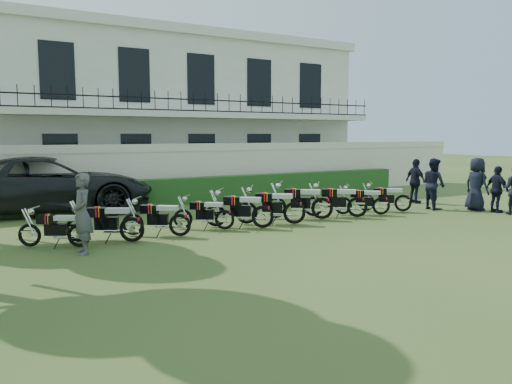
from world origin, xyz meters
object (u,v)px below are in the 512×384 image
(motorcycle_8, at_px, (381,202))
(officer_5, at_px, (416,181))
(officer_4, at_px, (434,184))
(motorcycle_1, at_px, (132,223))
(motorcycle_7, at_px, (357,202))
(motorcycle_9, at_px, (403,199))
(officer_3, at_px, (476,184))
(suv, at_px, (48,185))
(motorcycle_0, at_px, (79,230))
(motorcycle_5, at_px, (294,207))
(motorcycle_4, at_px, (263,211))
(inspector, at_px, (82,214))
(motorcycle_2, at_px, (180,219))
(motorcycle_3, at_px, (225,215))
(motorcycle_6, at_px, (322,203))
(officer_2, at_px, (497,189))

(motorcycle_8, bearing_deg, officer_5, -31.39)
(officer_4, height_order, officer_5, officer_4)
(motorcycle_8, height_order, officer_4, officer_4)
(motorcycle_1, relative_size, motorcycle_7, 1.04)
(motorcycle_9, bearing_deg, officer_3, -75.13)
(motorcycle_9, xyz_separation_m, officer_4, (1.43, -0.06, 0.46))
(motorcycle_9, xyz_separation_m, suv, (-10.56, 6.04, 0.50))
(motorcycle_9, distance_m, officer_3, 2.76)
(officer_5, bearing_deg, motorcycle_1, 103.47)
(motorcycle_0, height_order, motorcycle_5, motorcycle_5)
(officer_4, bearing_deg, motorcycle_4, 103.70)
(inspector, bearing_deg, motorcycle_2, 101.72)
(motorcycle_4, height_order, motorcycle_8, motorcycle_4)
(motorcycle_2, xyz_separation_m, motorcycle_3, (1.43, 0.25, -0.03))
(motorcycle_8, relative_size, inspector, 0.86)
(motorcycle_3, xyz_separation_m, motorcycle_7, (4.61, -0.29, 0.08))
(motorcycle_8, distance_m, suv, 11.26)
(motorcycle_6, relative_size, motorcycle_9, 1.15)
(motorcycle_0, bearing_deg, motorcycle_8, -58.02)
(motorcycle_7, xyz_separation_m, officer_2, (4.89, -1.55, 0.28))
(motorcycle_2, height_order, motorcycle_3, motorcycle_2)
(motorcycle_0, height_order, motorcycle_9, motorcycle_9)
(officer_5, bearing_deg, motorcycle_6, 108.65)
(motorcycle_9, xyz_separation_m, officer_5, (2.12, 1.39, 0.40))
(motorcycle_8, xyz_separation_m, inspector, (-9.63, -0.58, 0.45))
(suv, bearing_deg, motorcycle_6, -121.25)
(motorcycle_4, distance_m, motorcycle_6, 2.40)
(motorcycle_4, distance_m, officer_4, 7.21)
(suv, distance_m, officer_5, 13.51)
(motorcycle_3, height_order, officer_5, officer_5)
(motorcycle_7, height_order, motorcycle_8, motorcycle_7)
(motorcycle_2, relative_size, motorcycle_3, 1.07)
(motorcycle_6, distance_m, motorcycle_7, 1.23)
(motorcycle_6, bearing_deg, officer_5, -39.69)
(motorcycle_1, bearing_deg, motorcycle_6, -56.95)
(motorcycle_1, relative_size, officer_4, 0.95)
(motorcycle_7, xyz_separation_m, inspector, (-8.59, -0.58, 0.39))
(motorcycle_9, bearing_deg, suv, 96.38)
(officer_3, bearing_deg, motorcycle_1, 90.74)
(motorcycle_3, bearing_deg, inspector, 139.34)
(motorcycle_5, distance_m, motorcycle_9, 4.63)
(motorcycle_3, xyz_separation_m, officer_2, (9.49, -1.84, 0.36))
(motorcycle_3, distance_m, motorcycle_9, 6.79)
(motorcycle_0, height_order, officer_3, officer_3)
(officer_3, bearing_deg, officer_2, -161.39)
(motorcycle_2, xyz_separation_m, officer_5, (10.34, 1.47, 0.40))
(motorcycle_7, height_order, suv, suv)
(motorcycle_1, distance_m, motorcycle_7, 7.32)
(motorcycle_9, height_order, officer_3, officer_3)
(officer_2, bearing_deg, motorcycle_7, 83.49)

